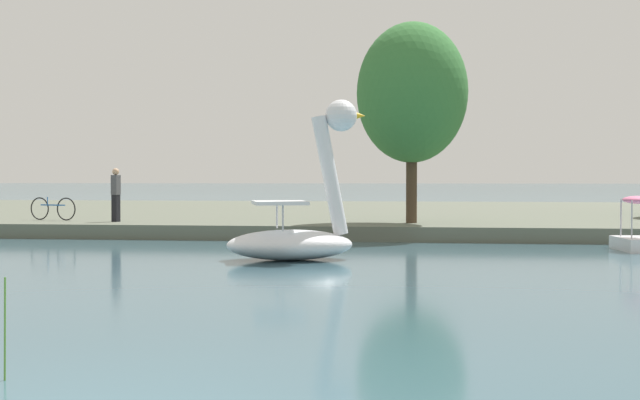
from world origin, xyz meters
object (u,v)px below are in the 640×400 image
Objects in this scene: pedal_boat_pink at (638,234)px; person_on_path at (116,194)px; tree_broadleaf_behind_dock at (412,93)px; bicycle_parked at (53,209)px; swan_boat at (299,224)px.

pedal_boat_pink is 15.68m from person_on_path.
bicycle_parked is at bearing 179.09° from tree_broadleaf_behind_dock.
bicycle_parked is at bearing 163.62° from person_on_path.
tree_broadleaf_behind_dock is (2.23, 8.08, 3.64)m from swan_boat.
swan_boat reaches higher than bicycle_parked.
swan_boat is 10.38m from person_on_path.
tree_broadleaf_behind_dock is 3.64× the size of person_on_path.
swan_boat is 12.63m from bicycle_parked.
person_on_path is (-9.34, -0.53, -3.13)m from tree_broadleaf_behind_dock.
pedal_boat_pink is 8.34m from tree_broadleaf_behind_dock.
swan_boat is 0.58× the size of tree_broadleaf_behind_dock.
tree_broadleaf_behind_dock reaches higher than pedal_boat_pink.
swan_boat is at bearing -155.47° from pedal_boat_pink.
person_on_path is at bearing -16.38° from bicycle_parked.
tree_broadleaf_behind_dock reaches higher than bicycle_parked.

